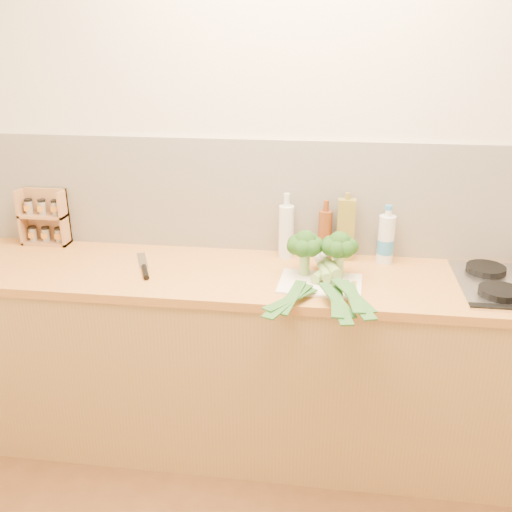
{
  "coord_description": "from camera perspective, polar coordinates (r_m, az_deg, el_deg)",
  "views": [
    {
      "loc": [
        0.18,
        -1.11,
        1.9
      ],
      "look_at": [
        -0.12,
        1.1,
        1.02
      ],
      "focal_mm": 40.0,
      "sensor_mm": 36.0,
      "label": 1
    }
  ],
  "objects": [
    {
      "name": "broccoli_left",
      "position": [
        2.45,
        4.94,
        1.1
      ],
      "size": [
        0.16,
        0.16,
        0.2
      ],
      "color": "#8DB368",
      "rests_on": "chopping_board"
    },
    {
      "name": "chefs_knife",
      "position": [
        2.6,
        -11.09,
        -1.29
      ],
      "size": [
        0.16,
        0.32,
        0.02
      ],
      "rotation": [
        0.0,
        0.0,
        0.4
      ],
      "color": "silver",
      "rests_on": "counter"
    },
    {
      "name": "broccoli_right",
      "position": [
        2.44,
        8.34,
        0.97
      ],
      "size": [
        0.16,
        0.16,
        0.2
      ],
      "color": "#8DB368",
      "rests_on": "chopping_board"
    },
    {
      "name": "counter",
      "position": [
        2.73,
        2.88,
        -10.55
      ],
      "size": [
        3.2,
        0.62,
        0.9
      ],
      "color": "#AA8147",
      "rests_on": "ground"
    },
    {
      "name": "leek_mid",
      "position": [
        2.36,
        7.18,
        -2.3
      ],
      "size": [
        0.18,
        0.65,
        0.04
      ],
      "rotation": [
        0.0,
        0.0,
        0.19
      ],
      "color": "white",
      "rests_on": "chopping_board"
    },
    {
      "name": "chopping_board",
      "position": [
        2.43,
        6.44,
        -2.77
      ],
      "size": [
        0.36,
        0.27,
        0.01
      ],
      "primitive_type": "cube",
      "rotation": [
        0.0,
        0.0,
        -0.06
      ],
      "color": "white",
      "rests_on": "counter"
    },
    {
      "name": "room_shell",
      "position": [
        2.7,
        3.71,
        5.84
      ],
      "size": [
        3.5,
        3.5,
        3.5
      ],
      "color": "beige",
      "rests_on": "ground"
    },
    {
      "name": "glass_bottle",
      "position": [
        2.67,
        3.03,
        2.54
      ],
      "size": [
        0.07,
        0.07,
        0.31
      ],
      "color": "silver",
      "rests_on": "counter"
    },
    {
      "name": "leek_front",
      "position": [
        2.39,
        5.75,
        -2.44
      ],
      "size": [
        0.3,
        0.62,
        0.04
      ],
      "rotation": [
        0.0,
        0.0,
        -0.4
      ],
      "color": "white",
      "rests_on": "chopping_board"
    },
    {
      "name": "water_bottle",
      "position": [
        2.68,
        12.85,
        1.51
      ],
      "size": [
        0.08,
        0.08,
        0.25
      ],
      "color": "silver",
      "rests_on": "counter"
    },
    {
      "name": "leek_back",
      "position": [
        2.36,
        8.13,
        -1.84
      ],
      "size": [
        0.24,
        0.65,
        0.04
      ],
      "rotation": [
        0.0,
        0.0,
        0.29
      ],
      "color": "white",
      "rests_on": "chopping_board"
    },
    {
      "name": "amber_bottle",
      "position": [
        2.69,
        6.91,
        2.27
      ],
      "size": [
        0.06,
        0.06,
        0.28
      ],
      "color": "#663113",
      "rests_on": "counter"
    },
    {
      "name": "spice_rack",
      "position": [
        3.04,
        -20.33,
        3.4
      ],
      "size": [
        0.23,
        0.09,
        0.28
      ],
      "color": "#A06944",
      "rests_on": "counter"
    },
    {
      "name": "oil_tin",
      "position": [
        2.67,
        8.95,
        2.66
      ],
      "size": [
        0.08,
        0.05,
        0.32
      ],
      "color": "olive",
      "rests_on": "counter"
    }
  ]
}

